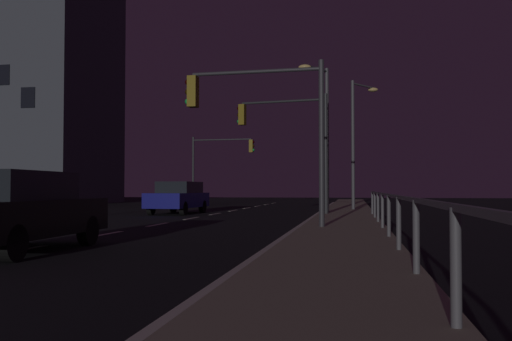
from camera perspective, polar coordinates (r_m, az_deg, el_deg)
ground_plane at (r=19.68m, az=-9.61°, el=-5.45°), size 112.00×112.00×0.00m
sidewalk_right at (r=18.54m, az=9.17°, el=-5.46°), size 2.46×77.00×0.14m
lane_markings_center at (r=23.00m, az=-6.67°, el=-4.93°), size 0.14×50.00×0.01m
lane_edge_line at (r=23.60m, az=5.75°, el=-4.85°), size 0.14×53.00×0.01m
car at (r=11.71m, az=-23.62°, el=-3.76°), size 1.93×4.44×1.57m
car_oncoming at (r=27.32m, az=-8.01°, el=-2.72°), size 2.02×4.48×1.57m
traffic_light_far_center at (r=16.53m, az=0.12°, el=6.27°), size 4.26×0.45×4.84m
traffic_light_far_left at (r=42.04m, az=-3.71°, el=1.52°), size 4.92×0.50×5.20m
traffic_light_mid_left at (r=24.95m, az=3.08°, el=4.22°), size 4.20×0.83×5.28m
street_lamp_median at (r=30.15m, az=10.39°, el=4.02°), size 1.48×1.82×6.85m
street_lamp_mid_block at (r=25.71m, az=6.90°, el=4.83°), size 1.26×1.84×6.72m
barrier_fence at (r=11.67m, az=13.96°, el=-3.62°), size 0.09×25.35×0.98m
building_distant at (r=52.46m, az=-24.48°, el=13.68°), size 16.88×10.79×30.29m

